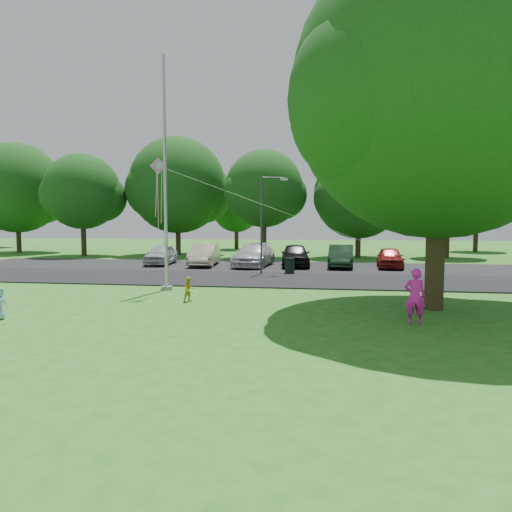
# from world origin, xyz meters

# --- Properties ---
(ground) EXTENTS (120.00, 120.00, 0.00)m
(ground) POSITION_xyz_m (0.00, 0.00, 0.00)
(ground) COLOR #286D1C
(ground) RESTS_ON ground
(park_road) EXTENTS (60.00, 6.00, 0.06)m
(park_road) POSITION_xyz_m (0.00, 9.00, 0.03)
(park_road) COLOR black
(park_road) RESTS_ON ground
(parking_strip) EXTENTS (42.00, 7.00, 0.06)m
(parking_strip) POSITION_xyz_m (0.00, 15.50, 0.03)
(parking_strip) COLOR black
(parking_strip) RESTS_ON ground
(flagpole) EXTENTS (0.50, 0.50, 10.00)m
(flagpole) POSITION_xyz_m (-3.50, 5.00, 4.17)
(flagpole) COLOR #B7BABF
(flagpole) RESTS_ON ground
(street_lamp) EXTENTS (1.48, 0.70, 5.52)m
(street_lamp) POSITION_xyz_m (0.02, 11.22, 3.32)
(street_lamp) COLOR #3F3F44
(street_lamp) RESTS_ON ground
(trash_can) EXTENTS (0.58, 0.58, 0.92)m
(trash_can) POSITION_xyz_m (1.37, 11.63, 0.46)
(trash_can) COLOR black
(trash_can) RESTS_ON ground
(big_tree) EXTENTS (10.29, 9.80, 12.19)m
(big_tree) POSITION_xyz_m (6.88, 1.98, 7.03)
(big_tree) COLOR #332316
(big_tree) RESTS_ON ground
(tree_row) EXTENTS (64.35, 11.94, 10.88)m
(tree_row) POSITION_xyz_m (1.59, 24.23, 5.71)
(tree_row) COLOR #332316
(tree_row) RESTS_ON ground
(horizon_trees) EXTENTS (77.46, 7.20, 7.02)m
(horizon_trees) POSITION_xyz_m (4.06, 33.88, 4.30)
(horizon_trees) COLOR #332316
(horizon_trees) RESTS_ON ground
(parked_cars) EXTENTS (16.89, 5.25, 1.49)m
(parked_cars) POSITION_xyz_m (-0.31, 15.39, 0.78)
(parked_cars) COLOR silver
(parked_cars) RESTS_ON ground
(woman) EXTENTS (0.60, 0.40, 1.63)m
(woman) POSITION_xyz_m (5.88, -0.34, 0.81)
(woman) COLOR #FF21B9
(woman) RESTS_ON ground
(child_yellow) EXTENTS (0.57, 0.56, 0.92)m
(child_yellow) POSITION_xyz_m (-1.67, 2.29, 0.46)
(child_yellow) COLOR gold
(child_yellow) RESTS_ON ground
(kite) EXTENTS (9.47, 4.25, 3.67)m
(kite) POSITION_xyz_m (-3.02, 3.50, 4.68)
(kite) COLOR pink
(kite) RESTS_ON ground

